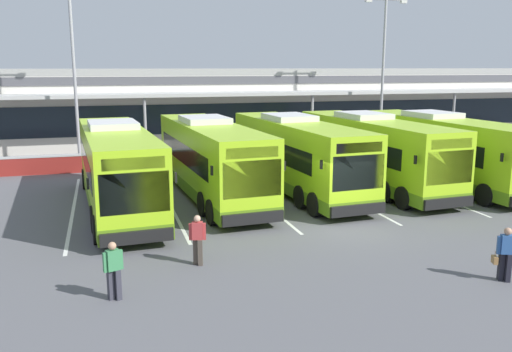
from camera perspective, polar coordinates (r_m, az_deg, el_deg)
ground_plane at (r=21.49m, az=9.71°, el=-5.30°), size 200.00×200.00×0.00m
terminal_building at (r=46.40m, az=-4.77°, el=7.60°), size 70.00×13.00×6.00m
red_barrier_wall at (r=34.67m, az=-0.66°, el=2.23°), size 60.00×0.40×1.10m
coach_bus_leftmost at (r=24.15m, az=-14.53°, el=0.72°), size 3.56×12.29×3.78m
coach_bus_left_centre at (r=25.72m, az=-4.86°, el=1.69°), size 3.56×12.29×3.78m
coach_bus_centre at (r=26.91m, az=4.30°, el=2.14°), size 3.56×12.29×3.78m
coach_bus_right_centre at (r=28.58m, az=12.20°, el=2.47°), size 3.56×12.29×3.78m
coach_bus_rightmost at (r=30.17m, az=19.11°, el=2.56°), size 3.56×12.29×3.78m
bay_stripe_far_west at (r=25.29m, az=-18.81°, el=-3.19°), size 0.14×13.00×0.01m
bay_stripe_west at (r=25.40m, az=-9.31°, el=-2.65°), size 0.14×13.00×0.01m
bay_stripe_mid_west at (r=26.19m, az=-0.15°, el=-2.06°), size 0.14×13.00×0.01m
bay_stripe_centre at (r=27.61m, az=8.27°, el=-1.48°), size 0.14×13.00×0.01m
bay_stripe_mid_east at (r=29.56m, az=15.72°, el=-0.93°), size 0.14×13.00×0.01m
bay_stripe_east at (r=31.94m, az=22.15°, el=-0.44°), size 0.14×13.00×0.01m
pedestrian_with_handbag at (r=17.32m, az=24.95°, el=-7.41°), size 0.64×0.47×1.62m
pedestrian_in_dark_coat at (r=17.07m, az=-6.23°, el=-6.58°), size 0.54×0.36×1.62m
pedestrian_child at (r=15.02m, az=-14.91°, el=-9.49°), size 0.53×0.32×1.62m
lamp_post_west at (r=35.87m, az=-18.79°, el=11.14°), size 3.24×0.28×11.00m
lamp_post_centre at (r=41.07m, az=13.36°, el=11.41°), size 3.24×0.28×11.00m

